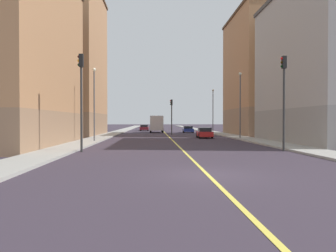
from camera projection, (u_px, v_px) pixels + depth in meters
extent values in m
plane|color=#362C38|center=(208.00, 175.00, 13.31)|extent=(400.00, 400.00, 0.00)
cube|color=#9E9B93|center=(211.00, 132.00, 62.67)|extent=(2.65, 168.00, 0.15)
cube|color=#9E9B93|center=(117.00, 132.00, 61.84)|extent=(2.65, 168.00, 0.15)
cube|color=#E5D14C|center=(165.00, 132.00, 62.25)|extent=(0.16, 154.00, 0.01)
cube|color=#8F6B4F|center=(271.00, 122.00, 50.94)|extent=(11.56, 15.68, 4.07)
cube|color=#A8754C|center=(271.00, 63.00, 50.80)|extent=(11.56, 15.68, 14.27)
cube|color=#4B3422|center=(271.00, 15.00, 50.69)|extent=(11.86, 15.98, 0.40)
cube|color=#8F6B4F|center=(61.00, 124.00, 49.59)|extent=(11.56, 16.57, 3.33)
cube|color=#A8754C|center=(61.00, 52.00, 49.43)|extent=(11.56, 16.57, 18.38)
cylinder|color=#2D2D2D|center=(284.00, 110.00, 23.64)|extent=(0.16, 0.16, 5.96)
cube|color=black|center=(284.00, 62.00, 23.59)|extent=(0.28, 0.32, 0.90)
sphere|color=red|center=(282.00, 58.00, 23.58)|extent=(0.20, 0.20, 0.20)
sphere|color=#352204|center=(282.00, 62.00, 23.58)|extent=(0.20, 0.20, 0.20)
sphere|color=black|center=(282.00, 66.00, 23.59)|extent=(0.20, 0.20, 0.20)
cylinder|color=#2D2D2D|center=(81.00, 110.00, 22.98)|extent=(0.16, 0.16, 5.96)
cube|color=black|center=(81.00, 61.00, 22.92)|extent=(0.28, 0.32, 0.90)
sphere|color=#320404|center=(79.00, 57.00, 22.91)|extent=(0.20, 0.20, 0.20)
sphere|color=orange|center=(79.00, 61.00, 22.92)|extent=(0.20, 0.20, 0.20)
sphere|color=black|center=(79.00, 65.00, 22.92)|extent=(0.20, 0.20, 0.20)
cylinder|color=#2D2D2D|center=(172.00, 120.00, 51.65)|extent=(0.16, 0.16, 4.66)
cube|color=black|center=(172.00, 102.00, 51.61)|extent=(0.28, 0.32, 0.90)
sphere|color=red|center=(171.00, 101.00, 51.60)|extent=(0.20, 0.20, 0.20)
sphere|color=#352204|center=(171.00, 102.00, 51.60)|extent=(0.20, 0.20, 0.20)
sphere|color=black|center=(171.00, 104.00, 51.61)|extent=(0.20, 0.20, 0.20)
cylinder|color=#4C4C51|center=(240.00, 107.00, 39.24)|extent=(0.14, 0.14, 7.53)
sphere|color=#EAEACC|center=(240.00, 74.00, 39.18)|extent=(0.36, 0.36, 0.36)
cylinder|color=#4C4C51|center=(94.00, 106.00, 33.58)|extent=(0.14, 0.14, 7.14)
sphere|color=#EAEACC|center=(94.00, 70.00, 33.53)|extent=(0.36, 0.36, 0.36)
cylinder|color=#4C4C51|center=(213.00, 112.00, 56.99)|extent=(0.14, 0.14, 7.22)
sphere|color=#EAEACC|center=(213.00, 90.00, 56.93)|extent=(0.36, 0.36, 0.36)
cube|color=maroon|center=(144.00, 128.00, 73.55)|extent=(1.99, 4.64, 0.64)
cube|color=black|center=(144.00, 126.00, 73.48)|extent=(1.69, 2.39, 0.49)
cylinder|color=black|center=(141.00, 129.00, 74.96)|extent=(0.25, 0.65, 0.64)
cylinder|color=black|center=(148.00, 129.00, 74.97)|extent=(0.25, 0.65, 0.64)
cylinder|color=black|center=(140.00, 129.00, 72.13)|extent=(0.25, 0.65, 0.64)
cylinder|color=black|center=(148.00, 129.00, 72.14)|extent=(0.25, 0.65, 0.64)
cube|color=red|center=(204.00, 134.00, 42.13)|extent=(1.87, 4.07, 0.61)
cube|color=black|center=(205.00, 130.00, 42.02)|extent=(1.60, 2.04, 0.51)
cylinder|color=black|center=(197.00, 135.00, 43.37)|extent=(0.24, 0.65, 0.64)
cylinder|color=black|center=(209.00, 135.00, 43.40)|extent=(0.24, 0.65, 0.64)
cylinder|color=black|center=(199.00, 136.00, 40.88)|extent=(0.24, 0.65, 0.64)
cylinder|color=black|center=(212.00, 136.00, 40.91)|extent=(0.24, 0.65, 0.64)
cube|color=#23389E|center=(188.00, 130.00, 61.44)|extent=(1.93, 4.57, 0.56)
cube|color=black|center=(188.00, 127.00, 61.62)|extent=(1.65, 2.36, 0.43)
cylinder|color=black|center=(183.00, 131.00, 62.83)|extent=(0.24, 0.65, 0.64)
cylinder|color=black|center=(192.00, 131.00, 62.86)|extent=(0.24, 0.65, 0.64)
cylinder|color=black|center=(184.00, 131.00, 60.03)|extent=(0.24, 0.65, 0.64)
cylinder|color=black|center=(193.00, 131.00, 60.06)|extent=(0.24, 0.65, 0.64)
cube|color=navy|center=(156.00, 126.00, 65.05)|extent=(2.43, 1.90, 1.84)
cube|color=silver|center=(157.00, 123.00, 61.46)|extent=(2.43, 4.47, 2.69)
cylinder|color=black|center=(151.00, 130.00, 64.67)|extent=(0.30, 0.90, 0.90)
cylinder|color=black|center=(162.00, 130.00, 64.78)|extent=(0.30, 0.90, 0.90)
cylinder|color=black|center=(151.00, 130.00, 60.48)|extent=(0.30, 0.90, 0.90)
cylinder|color=black|center=(163.00, 130.00, 60.58)|extent=(0.30, 0.90, 0.90)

